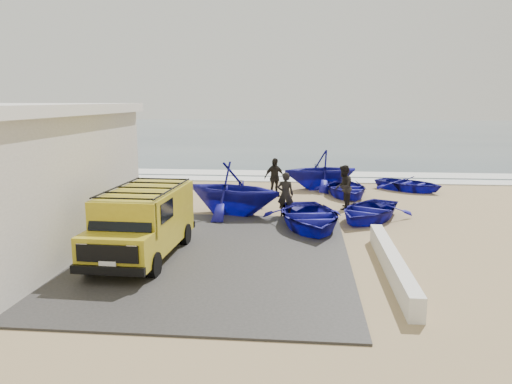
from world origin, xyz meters
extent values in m
plane|color=tan|center=(0.00, 0.00, 0.00)|extent=(160.00, 160.00, 0.00)
cube|color=#383633|center=(-2.00, -2.00, 0.03)|extent=(12.00, 10.00, 0.05)
cube|color=#385166|center=(0.00, 56.00, 0.00)|extent=(180.00, 88.00, 0.01)
cube|color=white|center=(0.00, 12.00, 0.03)|extent=(180.00, 1.60, 0.06)
cube|color=white|center=(0.00, 14.50, 0.02)|extent=(180.00, 2.20, 0.04)
cube|color=black|center=(-3.55, -0.50, 2.60)|extent=(0.08, 0.70, 0.90)
cube|color=silver|center=(5.00, -3.00, 0.28)|extent=(0.35, 6.00, 0.55)
cube|color=gold|center=(-1.78, -1.97, 1.11)|extent=(1.92, 3.75, 1.56)
cube|color=gold|center=(-1.86, -4.24, 0.76)|extent=(1.82, 0.91, 0.85)
cube|color=black|center=(-1.85, -3.79, 1.51)|extent=(1.66, 0.37, 0.68)
cube|color=black|center=(-1.88, -4.68, 0.85)|extent=(1.53, 0.13, 0.43)
cube|color=black|center=(-1.88, -4.71, 0.44)|extent=(1.84, 0.19, 0.21)
cube|color=black|center=(-1.79, -2.02, 1.97)|extent=(1.82, 3.46, 0.06)
cylinder|color=black|center=(-2.69, -3.83, 0.33)|extent=(0.23, 0.67, 0.66)
cylinder|color=black|center=(-2.59, -0.90, 0.33)|extent=(0.23, 0.67, 0.66)
cylinder|color=black|center=(-1.01, -3.89, 0.33)|extent=(0.23, 0.67, 0.66)
cylinder|color=black|center=(-0.91, -0.96, 0.33)|extent=(0.23, 0.67, 0.66)
imported|color=#15139C|center=(2.90, 1.44, 0.43)|extent=(3.64, 4.61, 0.86)
imported|color=#15139C|center=(5.11, 2.86, 0.38)|extent=(4.00, 4.44, 0.76)
imported|color=#15139C|center=(-0.02, 3.30, 1.03)|extent=(4.88, 4.57, 2.07)
imported|color=#15139C|center=(4.66, 7.56, 0.38)|extent=(3.07, 3.95, 0.75)
imported|color=#15139C|center=(3.53, 9.43, 0.98)|extent=(4.54, 4.21, 1.96)
imported|color=#15139C|center=(7.87, 9.32, 0.35)|extent=(4.09, 3.92, 0.69)
imported|color=black|center=(2.01, 3.19, 0.86)|extent=(0.63, 0.42, 1.72)
imported|color=black|center=(4.32, 4.75, 0.91)|extent=(0.88, 1.02, 1.82)
imported|color=black|center=(1.35, 7.16, 0.90)|extent=(1.12, 0.96, 1.80)
camera|label=1|loc=(2.70, -15.56, 4.41)|focal=35.00mm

